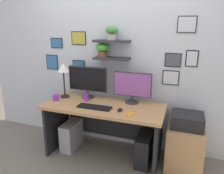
% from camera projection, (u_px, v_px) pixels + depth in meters
% --- Properties ---
extents(ground_plane, '(8.00, 8.00, 0.00)m').
position_uv_depth(ground_plane, '(104.00, 155.00, 3.02)').
color(ground_plane, '#70665B').
extents(back_wall_assembly, '(4.40, 0.24, 2.70)m').
position_uv_depth(back_wall_assembly, '(114.00, 55.00, 3.03)').
color(back_wall_assembly, silver).
rests_on(back_wall_assembly, ground).
extents(desk, '(1.59, 0.68, 0.75)m').
position_uv_depth(desk, '(105.00, 118.00, 2.92)').
color(desk, tan).
rests_on(desk, ground).
extents(monitor_left, '(0.59, 0.18, 0.45)m').
position_uv_depth(monitor_left, '(88.00, 81.00, 3.04)').
color(monitor_left, '#2D2D33').
rests_on(monitor_left, desk).
extents(monitor_right, '(0.52, 0.18, 0.42)m').
position_uv_depth(monitor_right, '(132.00, 87.00, 2.84)').
color(monitor_right, '#2D2D33').
rests_on(monitor_right, desk).
extents(keyboard, '(0.44, 0.14, 0.02)m').
position_uv_depth(keyboard, '(94.00, 107.00, 2.71)').
color(keyboard, black).
rests_on(keyboard, desk).
extents(computer_mouse, '(0.06, 0.09, 0.03)m').
position_uv_depth(computer_mouse, '(120.00, 110.00, 2.61)').
color(computer_mouse, black).
rests_on(computer_mouse, desk).
extents(desk_lamp, '(0.17, 0.17, 0.50)m').
position_uv_depth(desk_lamp, '(63.00, 71.00, 3.02)').
color(desk_lamp, black).
rests_on(desk_lamp, desk).
extents(cell_phone, '(0.09, 0.15, 0.01)m').
position_uv_depth(cell_phone, '(130.00, 114.00, 2.50)').
color(cell_phone, orange).
rests_on(cell_phone, desk).
extents(coffee_mug, '(0.08, 0.08, 0.09)m').
position_uv_depth(coffee_mug, '(56.00, 97.00, 2.97)').
color(coffee_mug, purple).
rests_on(coffee_mug, desk).
extents(pen_cup, '(0.07, 0.07, 0.10)m').
position_uv_depth(pen_cup, '(86.00, 97.00, 2.95)').
color(pen_cup, purple).
rests_on(pen_cup, desk).
extents(drawer_cabinet, '(0.44, 0.50, 0.56)m').
position_uv_depth(drawer_cabinet, '(184.00, 146.00, 2.71)').
color(drawer_cabinet, tan).
rests_on(drawer_cabinet, ground).
extents(printer, '(0.38, 0.34, 0.17)m').
position_uv_depth(printer, '(187.00, 120.00, 2.61)').
color(printer, black).
rests_on(printer, drawer_cabinet).
extents(computer_tower_left, '(0.18, 0.40, 0.40)m').
position_uv_depth(computer_tower_left, '(72.00, 135.00, 3.15)').
color(computer_tower_left, '#99999E').
rests_on(computer_tower_left, ground).
extents(computer_tower_right, '(0.18, 0.40, 0.40)m').
position_uv_depth(computer_tower_right, '(144.00, 149.00, 2.79)').
color(computer_tower_right, black).
rests_on(computer_tower_right, ground).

